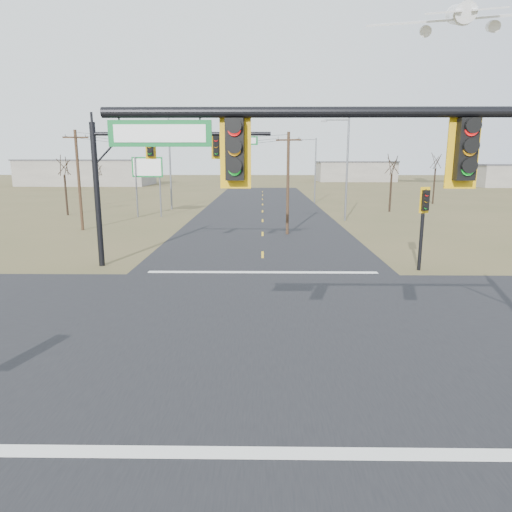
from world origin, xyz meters
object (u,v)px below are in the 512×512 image
Objects in this scene: streetlight_c at (172,159)px; bare_tree_c at (392,164)px; utility_pole_near at (288,181)px; utility_pole_far at (79,178)px; highway_sign at (148,175)px; mast_arm_near at (480,192)px; bare_tree_d at (436,161)px; streetlight_b at (314,167)px; mast_arm_far at (148,165)px; streetlight_a at (345,164)px; bare_tree_b at (97,169)px; bare_tree_a at (64,165)px; pedestal_signal_ne at (424,210)px.

streetlight_c is 1.53× the size of bare_tree_c.
utility_pole_near is at bearing -37.56° from streetlight_c.
highway_sign is at bearing 68.95° from utility_pole_far.
mast_arm_near is 1.49× the size of bare_tree_d.
bare_tree_d is at bearing 50.99° from utility_pole_near.
utility_pole_far is 0.79× the size of streetlight_c.
utility_pole_far is 0.95× the size of streetlight_b.
streetlight_b is (3.03, 53.84, -0.44)m from mast_arm_near.
streetlight_c is (-4.39, 29.14, 0.28)m from mast_arm_far.
streetlight_a is 1.12× the size of streetlight_b.
streetlight_b reaches higher than bare_tree_b.
pedestal_signal_ne is at bearing -39.84° from bare_tree_a.
bare_tree_d is (20.76, 25.63, 1.51)m from utility_pole_near.
bare_tree_c is (20.52, 27.12, -0.24)m from mast_arm_far.
mast_arm_near is 2.35× the size of pedestal_signal_ne.
streetlight_b is (21.96, 24.31, 0.52)m from utility_pole_far.
bare_tree_a is (-14.59, 23.35, -0.31)m from mast_arm_far.
bare_tree_d is at bearing 66.03° from streetlight_a.
streetlight_c reaches higher than highway_sign.
mast_arm_near reaches higher than bare_tree_c.
bare_tree_b is 36.28m from bare_tree_c.
mast_arm_far is 34.01m from bare_tree_c.
mast_arm_near is 1.73× the size of highway_sign.
bare_tree_c is at bearing 78.78° from mast_arm_near.
streetlight_a is 22.73m from bare_tree_d.
highway_sign is 0.91× the size of bare_tree_a.
bare_tree_a is (-10.20, -5.80, -0.59)m from streetlight_c.
utility_pole_far reaches higher than highway_sign.
pedestal_signal_ne is 46.05m from bare_tree_b.
bare_tree_c is at bearing 31.63° from mast_arm_far.
streetlight_c is at bearing 175.36° from bare_tree_c.
mast_arm_near is at bearing -103.62° from bare_tree_c.
utility_pole_near is 20.44m from bare_tree_c.
utility_pole_far is at bearing -104.01° from highway_sign.
utility_pole_near is 22.13m from streetlight_c.
bare_tree_c is (6.60, 7.69, -0.09)m from streetlight_a.
streetlight_a is 1.37× the size of bare_tree_d.
utility_pole_far is at bearing 133.68° from pedestal_signal_ne.
utility_pole_far reaches higher than bare_tree_a.
streetlight_c is at bearing 77.33° from mast_arm_far.
bare_tree_d is (14.92, 17.15, 0.26)m from streetlight_a.
bare_tree_b is at bearing -177.13° from bare_tree_d.
utility_pole_far reaches higher than pedestal_signal_ne.
streetlight_c is at bearing -169.05° from streetlight_b.
streetlight_b is (-0.94, 17.89, -0.59)m from streetlight_a.
mast_arm_far is 22.70m from highway_sign.
bare_tree_d is (34.36, 14.59, 1.37)m from highway_sign.
utility_pole_near is at bearing -32.02° from highway_sign.
streetlight_b is at bearing 110.07° from streetlight_a.
bare_tree_a is 0.98× the size of bare_tree_c.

